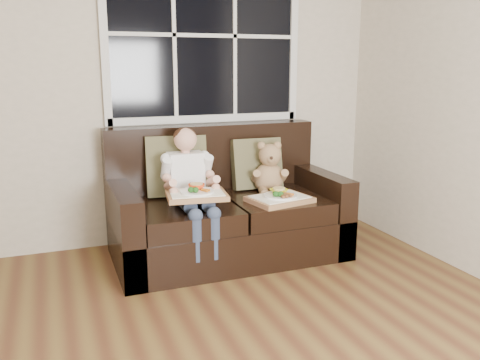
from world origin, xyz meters
name	(u,v)px	position (x,y,z in m)	size (l,w,h in m)	color
room_walls	(191,7)	(0.00, 0.00, 1.59)	(4.52, 5.02, 2.71)	beige
window_back	(205,36)	(0.80, 2.48, 1.65)	(1.62, 0.04, 1.37)	black
loveseat	(225,214)	(0.80, 2.02, 0.31)	(1.70, 0.92, 0.96)	black
pillow_left	(176,166)	(0.47, 2.17, 0.68)	(0.48, 0.27, 0.47)	brown
pillow_right	(257,164)	(1.12, 2.17, 0.65)	(0.41, 0.20, 0.41)	brown
child	(190,179)	(0.49, 1.90, 0.64)	(0.37, 0.59, 0.83)	white
teddy_bear	(270,171)	(1.17, 2.01, 0.61)	(0.28, 0.34, 0.42)	tan
tray_left	(197,194)	(0.49, 1.70, 0.57)	(0.44, 0.36, 0.09)	#AA6E4D
tray_right	(280,198)	(1.12, 1.72, 0.48)	(0.48, 0.40, 0.10)	#AA6E4D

